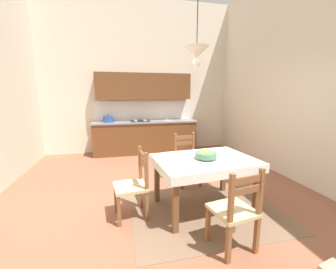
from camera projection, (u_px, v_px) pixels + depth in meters
ground_plane at (163, 204)px, 3.36m from camera, size 5.83×7.02×0.10m
wall_back at (139, 78)px, 6.08m from camera, size 5.83×0.12×4.19m
wall_right at (321, 66)px, 3.55m from camera, size 0.12×7.02×4.19m
area_rug at (206, 211)px, 3.06m from camera, size 2.10×1.60×0.01m
kitchen_cabinetry at (145, 122)px, 6.02m from camera, size 2.84×0.63×2.20m
dining_table at (204, 167)px, 3.04m from camera, size 1.46×1.12×0.75m
dining_chair_kitchen_side at (187, 160)px, 3.95m from camera, size 0.45×0.45×0.93m
dining_chair_tv_side at (133, 185)px, 2.87m from camera, size 0.47×0.47×0.93m
dining_chair_camera_side at (235, 211)px, 2.24m from camera, size 0.49×0.49×0.93m
fruit_bowl at (206, 155)px, 2.97m from camera, size 0.30×0.30×0.12m
pendant_lamp at (197, 53)px, 2.75m from camera, size 0.32×0.32×0.80m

